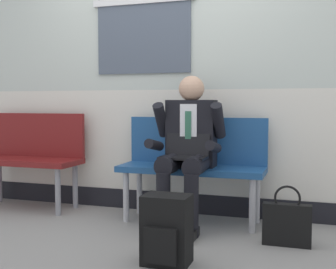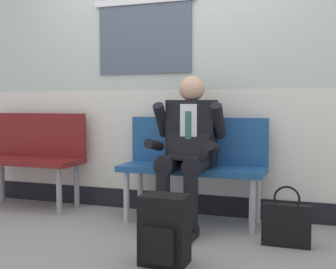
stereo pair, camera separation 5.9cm
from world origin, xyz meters
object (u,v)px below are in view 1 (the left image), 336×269
bench_empty (31,153)px  handbag (287,223)px  bench_with_person (193,160)px  backpack (166,231)px  person_seated (187,147)px

bench_empty → handbag: size_ratio=2.41×
bench_with_person → bench_empty: bench_empty is taller
bench_with_person → backpack: (0.11, -1.05, -0.31)m
bench_with_person → backpack: 1.10m
bench_empty → bench_with_person: bearing=-0.1°
person_seated → backpack: size_ratio=2.82×
bench_with_person → handbag: bench_with_person is taller
bench_empty → backpack: 2.05m
backpack → bench_empty: bearing=148.7°
bench_with_person → bench_empty: (-1.62, 0.00, 0.00)m
backpack → handbag: 0.92m
handbag → backpack: bearing=-138.8°
bench_empty → person_seated: (1.62, -0.20, 0.13)m
bench_with_person → bench_empty: bearing=179.9°
handbag → bench_empty: bearing=169.4°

